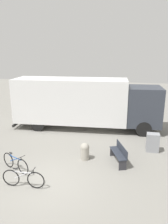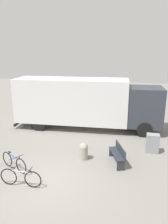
{
  "view_description": "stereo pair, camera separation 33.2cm",
  "coord_description": "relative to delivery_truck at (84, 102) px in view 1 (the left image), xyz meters",
  "views": [
    {
      "loc": [
        2.98,
        -7.31,
        5.14
      ],
      "look_at": [
        0.53,
        4.4,
        1.78
      ],
      "focal_mm": 35.0,
      "sensor_mm": 36.0,
      "label": 1
    },
    {
      "loc": [
        3.3,
        -7.24,
        5.14
      ],
      "look_at": [
        0.53,
        4.4,
        1.78
      ],
      "focal_mm": 35.0,
      "sensor_mm": 36.0,
      "label": 2
    }
  ],
  "objects": [
    {
      "name": "ground_plane",
      "position": [
        -0.07,
        -6.62,
        -1.86
      ],
      "size": [
        60.0,
        60.0,
        0.0
      ],
      "primitive_type": "plane",
      "color": "gray"
    },
    {
      "name": "park_bench",
      "position": [
        2.62,
        -4.39,
        -1.37
      ],
      "size": [
        0.92,
        1.55,
        0.88
      ],
      "rotation": [
        0.0,
        0.0,
        1.94
      ],
      "color": "#282D38",
      "rests_on": "ground"
    },
    {
      "name": "utility_box",
      "position": [
        4.27,
        -2.82,
        -1.36
      ],
      "size": [
        0.64,
        0.45,
        0.99
      ],
      "color": "gray",
      "rests_on": "ground"
    },
    {
      "name": "bicycle_near",
      "position": [
        -1.84,
        -6.07,
        -1.48
      ],
      "size": [
        1.58,
        0.76,
        0.79
      ],
      "rotation": [
        0.0,
        0.0,
        -0.43
      ],
      "color": "black",
      "rests_on": "ground"
    },
    {
      "name": "bollard_near_bench",
      "position": [
        0.96,
        -4.42,
        -1.4
      ],
      "size": [
        0.43,
        0.43,
        0.85
      ],
      "color": "#9E998C",
      "rests_on": "ground"
    },
    {
      "name": "delivery_truck",
      "position": [
        0.0,
        0.0,
        0.0
      ],
      "size": [
        9.81,
        2.85,
        3.37
      ],
      "rotation": [
        0.0,
        0.0,
        0.07
      ],
      "color": "white",
      "rests_on": "ground"
    },
    {
      "name": "bicycle_middle",
      "position": [
        -0.93,
        -7.13,
        -1.48
      ],
      "size": [
        1.72,
        0.44,
        0.79
      ],
      "rotation": [
        0.0,
        0.0,
        0.04
      ],
      "color": "black",
      "rests_on": "ground"
    }
  ]
}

